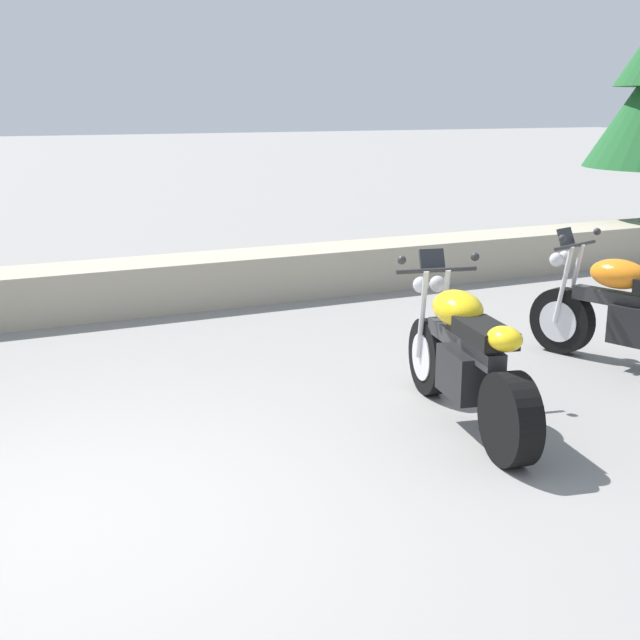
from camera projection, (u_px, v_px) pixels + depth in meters
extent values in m
plane|color=gray|center=(67.00, 519.00, 4.81)|extent=(120.00, 120.00, 0.00)
cylinder|color=black|center=(430.00, 356.00, 6.83)|extent=(0.26, 0.64, 0.62)
cylinder|color=black|center=(510.00, 419.00, 5.48)|extent=(0.30, 0.64, 0.62)
cylinder|color=silver|center=(430.00, 356.00, 6.83)|extent=(0.23, 0.41, 0.38)
cube|color=black|center=(469.00, 373.00, 6.09)|extent=(0.41, 0.53, 0.34)
cube|color=#2D2D30|center=(464.00, 343.00, 6.13)|extent=(0.36, 1.11, 0.12)
ellipsoid|color=yellow|center=(458.00, 308.00, 6.22)|extent=(0.44, 0.58, 0.26)
cube|color=black|center=(485.00, 333.00, 5.78)|extent=(0.37, 0.60, 0.12)
ellipsoid|color=yellow|center=(505.00, 339.00, 5.49)|extent=(0.27, 0.32, 0.16)
cylinder|color=#2D2D30|center=(436.00, 270.00, 6.58)|extent=(0.65, 0.17, 0.04)
sphere|color=silver|center=(421.00, 285.00, 6.73)|extent=(0.13, 0.13, 0.13)
sphere|color=silver|center=(438.00, 284.00, 6.76)|extent=(0.13, 0.13, 0.13)
cube|color=#26282D|center=(432.00, 260.00, 6.66)|extent=(0.22, 0.13, 0.18)
cylinder|color=silver|center=(516.00, 397.00, 5.73)|extent=(0.18, 0.39, 0.11)
cylinder|color=silver|center=(422.00, 315.00, 6.69)|extent=(0.08, 0.17, 0.73)
cylinder|color=silver|center=(444.00, 313.00, 6.73)|extent=(0.08, 0.17, 0.73)
sphere|color=#2D2D30|center=(402.00, 260.00, 6.45)|extent=(0.07, 0.07, 0.07)
sphere|color=#2D2D30|center=(475.00, 257.00, 6.59)|extent=(0.07, 0.07, 0.07)
cylinder|color=black|center=(562.00, 320.00, 7.96)|extent=(0.32, 0.63, 0.62)
cylinder|color=silver|center=(562.00, 320.00, 7.96)|extent=(0.27, 0.41, 0.38)
cube|color=#2D2D30|center=(632.00, 301.00, 7.41)|extent=(0.47, 1.09, 0.12)
ellipsoid|color=orange|center=(618.00, 274.00, 7.46)|extent=(0.48, 0.60, 0.26)
cylinder|color=#2D2D30|center=(575.00, 245.00, 7.72)|extent=(0.64, 0.23, 0.04)
sphere|color=silver|center=(557.00, 260.00, 7.81)|extent=(0.13, 0.13, 0.13)
sphere|color=silver|center=(565.00, 258.00, 7.90)|extent=(0.13, 0.13, 0.13)
cube|color=#26282D|center=(566.00, 238.00, 7.78)|extent=(0.22, 0.15, 0.18)
cylinder|color=silver|center=(563.00, 285.00, 7.78)|extent=(0.09, 0.17, 0.73)
cylinder|color=silver|center=(574.00, 282.00, 7.90)|extent=(0.09, 0.17, 0.73)
sphere|color=#2D2D30|center=(562.00, 239.00, 7.47)|extent=(0.07, 0.07, 0.07)
sphere|color=#2D2D30|center=(597.00, 232.00, 7.87)|extent=(0.07, 0.07, 0.07)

